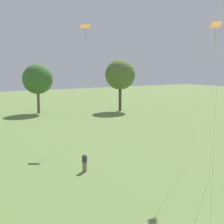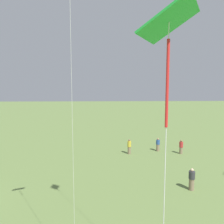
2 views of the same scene
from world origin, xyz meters
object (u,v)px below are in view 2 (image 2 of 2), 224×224
Objects in this scene: person_0 at (192,179)px; person_1 at (158,145)px; person_4 at (181,147)px; kite_3 at (168,64)px; person_3 at (129,147)px.

person_0 is 1.05× the size of person_1.
kite_3 is at bearing 170.39° from person_4.
person_1 is at bearing -15.93° from person_0.
person_0 is at bearing -179.62° from person_1.
person_1 is 0.19× the size of kite_3.
person_3 is 0.20× the size of kite_3.
person_3 is at bearing -110.86° from kite_3.
person_0 is at bearing -129.38° from kite_3.
person_4 is (0.24, 6.30, -0.06)m from person_3.
person_3 is 1.06× the size of person_4.
person_3 is (-9.64, -3.70, 0.04)m from person_0.
person_1 is 26.05m from kite_3.
person_1 is at bearing -157.06° from person_3.
person_4 reaches higher than person_1.
person_3 is 6.31m from person_4.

